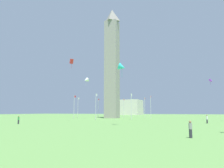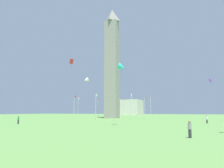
% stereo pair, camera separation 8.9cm
% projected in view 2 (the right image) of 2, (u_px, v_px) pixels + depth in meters
% --- Properties ---
extents(ground_plane, '(260.00, 260.00, 0.00)m').
position_uv_depth(ground_plane, '(112.00, 118.00, 79.19)').
color(ground_plane, '#609347').
extents(obelisk_monument, '(4.64, 4.64, 42.22)m').
position_uv_depth(obelisk_monument, '(112.00, 62.00, 81.88)').
color(obelisk_monument, gray).
rests_on(obelisk_monument, ground).
extents(flagpole_n, '(1.12, 0.14, 8.06)m').
position_uv_depth(flagpole_n, '(124.00, 107.00, 93.17)').
color(flagpole_n, silver).
rests_on(flagpole_n, ground).
extents(flagpole_ne, '(1.12, 0.14, 8.06)m').
position_uv_depth(flagpole_ne, '(98.00, 107.00, 92.78)').
color(flagpole_ne, silver).
rests_on(flagpole_ne, ground).
extents(flagpole_e, '(1.12, 0.14, 8.06)m').
position_uv_depth(flagpole_e, '(78.00, 106.00, 84.80)').
color(flagpole_e, silver).
rests_on(flagpole_e, ground).
extents(flagpole_se, '(1.12, 0.14, 8.06)m').
position_uv_depth(flagpole_se, '(74.00, 106.00, 73.89)').
color(flagpole_se, silver).
rests_on(flagpole_se, ground).
extents(flagpole_s, '(1.12, 0.14, 8.06)m').
position_uv_depth(flagpole_s, '(96.00, 105.00, 66.45)').
color(flagpole_s, silver).
rests_on(flagpole_s, ground).
extents(flagpole_sw, '(1.12, 0.14, 8.06)m').
position_uv_depth(flagpole_sw, '(131.00, 105.00, 66.83)').
color(flagpole_sw, silver).
rests_on(flagpole_sw, ground).
extents(flagpole_w, '(1.12, 0.14, 8.06)m').
position_uv_depth(flagpole_w, '(151.00, 106.00, 74.82)').
color(flagpole_w, silver).
rests_on(flagpole_w, ground).
extents(flagpole_nw, '(1.12, 0.14, 8.06)m').
position_uv_depth(flagpole_nw, '(145.00, 107.00, 85.73)').
color(flagpole_nw, silver).
rests_on(flagpole_nw, ground).
extents(person_green_shirt, '(0.32, 0.32, 1.61)m').
position_uv_depth(person_green_shirt, '(18.00, 120.00, 42.29)').
color(person_green_shirt, '#2D2D38').
rests_on(person_green_shirt, ground).
extents(person_white_shirt, '(0.32, 0.32, 1.79)m').
position_uv_depth(person_white_shirt, '(207.00, 119.00, 44.43)').
color(person_white_shirt, '#2D2D38').
rests_on(person_white_shirt, ground).
extents(person_gray_shirt, '(0.32, 0.32, 1.61)m').
position_uv_depth(person_gray_shirt, '(190.00, 129.00, 20.05)').
color(person_gray_shirt, '#2D2D38').
rests_on(person_gray_shirt, ground).
extents(kite_red_box, '(1.13, 1.22, 2.58)m').
position_uv_depth(kite_red_box, '(71.00, 61.00, 54.74)').
color(kite_red_box, red).
extents(kite_purple_box, '(0.78, 0.96, 1.79)m').
position_uv_depth(kite_purple_box, '(210.00, 80.00, 64.63)').
color(kite_purple_box, purple).
extents(kite_cyan_delta, '(1.55, 1.74, 2.61)m').
position_uv_depth(kite_cyan_delta, '(122.00, 67.00, 38.01)').
color(kite_cyan_delta, '#33C6D1').
extents(kite_white_delta, '(2.36, 2.27, 3.06)m').
position_uv_depth(kite_white_delta, '(86.00, 80.00, 74.44)').
color(kite_white_delta, white).
extents(distant_building, '(19.97, 17.43, 10.97)m').
position_uv_depth(distant_building, '(129.00, 107.00, 161.34)').
color(distant_building, beige).
rests_on(distant_building, ground).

